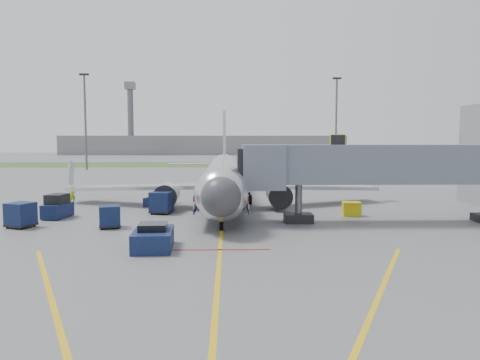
{
  "coord_description": "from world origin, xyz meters",
  "views": [
    {
      "loc": [
        0.5,
        -31.18,
        6.53
      ],
      "look_at": [
        1.45,
        6.86,
        3.2
      ],
      "focal_mm": 35.0,
      "sensor_mm": 36.0,
      "label": 1
    }
  ],
  "objects_px": {
    "airliner": "(223,178)",
    "pushback_tug": "(153,238)",
    "baggage_tug": "(57,207)",
    "belt_loader": "(158,200)",
    "ramp_worker": "(72,195)"
  },
  "relations": [
    {
      "from": "airliner",
      "to": "pushback_tug",
      "type": "height_order",
      "value": "airliner"
    },
    {
      "from": "pushback_tug",
      "to": "baggage_tug",
      "type": "distance_m",
      "value": 14.81
    },
    {
      "from": "belt_loader",
      "to": "ramp_worker",
      "type": "xyz_separation_m",
      "value": [
        -8.82,
        1.08,
        0.4
      ]
    },
    {
      "from": "pushback_tug",
      "to": "baggage_tug",
      "type": "bearing_deg",
      "value": 130.94
    },
    {
      "from": "belt_loader",
      "to": "ramp_worker",
      "type": "height_order",
      "value": "belt_loader"
    },
    {
      "from": "baggage_tug",
      "to": "airliner",
      "type": "bearing_deg",
      "value": 29.16
    },
    {
      "from": "pushback_tug",
      "to": "belt_loader",
      "type": "relative_size",
      "value": 0.91
    },
    {
      "from": "airliner",
      "to": "baggage_tug",
      "type": "bearing_deg",
      "value": -150.84
    },
    {
      "from": "airliner",
      "to": "ramp_worker",
      "type": "bearing_deg",
      "value": 176.53
    },
    {
      "from": "airliner",
      "to": "pushback_tug",
      "type": "bearing_deg",
      "value": -102.0
    },
    {
      "from": "baggage_tug",
      "to": "ramp_worker",
      "type": "relative_size",
      "value": 1.71
    },
    {
      "from": "baggage_tug",
      "to": "pushback_tug",
      "type": "bearing_deg",
      "value": -49.06
    },
    {
      "from": "belt_loader",
      "to": "pushback_tug",
      "type": "bearing_deg",
      "value": -82.41
    },
    {
      "from": "pushback_tug",
      "to": "baggage_tug",
      "type": "xyz_separation_m",
      "value": [
        -9.71,
        11.19,
        0.24
      ]
    },
    {
      "from": "baggage_tug",
      "to": "ramp_worker",
      "type": "xyz_separation_m",
      "value": [
        -1.61,
        8.58,
        0.01
      ]
    }
  ]
}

